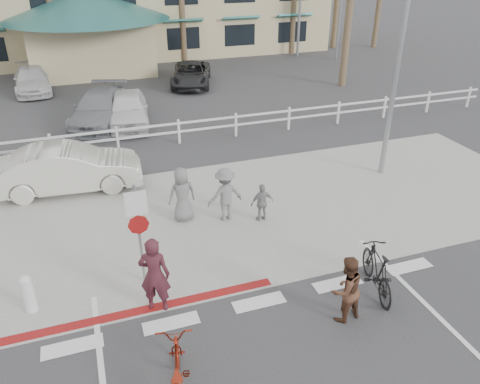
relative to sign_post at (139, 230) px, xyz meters
name	(u,v)px	position (x,y,z in m)	size (l,w,h in m)	color
ground	(269,321)	(2.30, -2.20, -1.45)	(140.00, 140.00, 0.00)	#333335
sidewalk_plaza	(211,218)	(2.30, 2.30, -1.44)	(22.00, 7.00, 0.01)	gray
cross_street	(181,164)	(2.30, 6.30, -1.45)	(40.00, 5.00, 0.01)	#333335
parking_lot	(142,94)	(2.30, 15.80, -1.45)	(50.00, 16.00, 0.01)	#333335
curb_red	(120,315)	(-0.70, -1.00, -1.44)	(7.00, 0.25, 0.02)	maroon
rail_fence	(181,131)	(2.80, 8.30, -0.95)	(29.40, 0.16, 1.00)	silver
sign_post	(139,230)	(0.00, 0.00, 0.00)	(0.50, 0.10, 2.90)	gray
bollard_0	(28,294)	(-2.50, -0.20, -0.97)	(0.26, 0.26, 0.95)	silver
streetlight_0	(401,40)	(8.80, 3.30, 3.05)	(0.60, 2.00, 9.00)	gray
info_sign	(340,17)	(16.30, 19.80, 1.35)	(1.20, 0.16, 5.60)	navy
bike_red	(176,374)	(0.05, -3.36, -0.94)	(0.67, 1.92, 1.01)	maroon
rider_red	(155,275)	(0.13, -1.02, -0.54)	(0.67, 0.44, 1.83)	#441A23
bike_black	(377,270)	(4.99, -2.07, -0.88)	(0.53, 1.89, 1.13)	black
rider_black	(346,289)	(3.83, -2.63, -0.67)	(0.76, 0.59, 1.55)	#513121
pedestrian_a	(225,195)	(2.68, 2.11, -0.64)	(1.04, 0.60, 1.61)	slate
pedestrian_child	(262,203)	(3.66, 1.69, -0.87)	(0.68, 0.29, 1.17)	gray
pedestrian_b	(182,194)	(1.52, 2.50, -0.64)	(0.79, 0.52, 1.62)	slate
car_white_sedan	(69,168)	(-1.51, 5.55, -0.70)	(1.59, 4.55, 1.50)	beige
lot_car_1	(100,108)	(-0.08, 11.76, -0.74)	(1.99, 4.88, 1.42)	gray
lot_car_2	(128,109)	(1.10, 11.28, -0.73)	(1.69, 4.20, 1.43)	white
lot_car_4	(32,80)	(-3.14, 18.27, -0.82)	(1.77, 4.36, 1.26)	silver
lot_car_5	(191,74)	(5.28, 16.72, -0.83)	(2.06, 4.48, 1.24)	#232326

